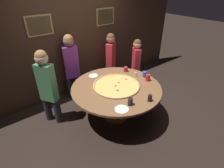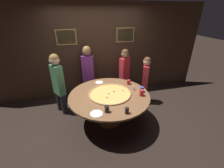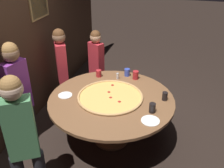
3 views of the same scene
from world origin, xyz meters
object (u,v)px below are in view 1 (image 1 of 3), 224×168
(diner_far_right, at_px, (71,63))
(diner_far_left, at_px, (111,58))
(drink_cup_near_left, at_px, (130,102))
(white_plate_left_side, at_px, (122,109))
(white_plate_near_front, at_px, (93,76))
(drink_cup_far_left, at_px, (150,98))
(drink_cup_by_shaker, at_px, (126,69))
(condiment_shaker, at_px, (136,74))
(dining_table, at_px, (116,91))
(diner_side_left, at_px, (47,84))
(giant_pizza, at_px, (116,85))
(drink_cup_far_right, at_px, (145,74))
(drink_cup_centre_back, at_px, (148,78))
(diner_side_right, at_px, (136,62))

(diner_far_right, distance_m, diner_far_left, 1.03)
(drink_cup_near_left, distance_m, diner_far_left, 1.89)
(white_plate_left_side, xyz_separation_m, diner_far_right, (0.05, 1.84, 0.13))
(white_plate_near_front, distance_m, diner_far_left, 0.92)
(white_plate_near_front, bearing_deg, drink_cup_far_left, -78.96)
(drink_cup_by_shaker, distance_m, condiment_shaker, 0.31)
(dining_table, xyz_separation_m, diner_side_left, (-1.09, 0.69, 0.24))
(condiment_shaker, bearing_deg, giant_pizza, -175.67)
(dining_table, height_order, white_plate_left_side, white_plate_left_side)
(drink_cup_by_shaker, relative_size, white_plate_left_side, 0.49)
(drink_cup_far_left, bearing_deg, drink_cup_far_right, 48.77)
(drink_cup_far_right, height_order, diner_far_left, diner_far_left)
(drink_cup_far_left, relative_size, diner_far_left, 0.08)
(white_plate_near_front, relative_size, condiment_shaker, 2.04)
(drink_cup_centre_back, bearing_deg, white_plate_left_side, -159.42)
(drink_cup_by_shaker, relative_size, drink_cup_near_left, 0.88)
(dining_table, distance_m, white_plate_left_side, 0.71)
(drink_cup_centre_back, xyz_separation_m, condiment_shaker, (-0.07, 0.27, -0.02))
(diner_side_right, bearing_deg, diner_far_left, -109.02)
(drink_cup_far_right, bearing_deg, white_plate_near_front, 140.06)
(giant_pizza, bearing_deg, diner_far_left, 57.41)
(drink_cup_centre_back, height_order, drink_cup_far_right, drink_cup_centre_back)
(drink_cup_near_left, bearing_deg, diner_far_left, 62.28)
(drink_cup_near_left, height_order, diner_far_right, diner_far_right)
(condiment_shaker, bearing_deg, drink_cup_near_left, -139.50)
(dining_table, height_order, drink_cup_far_left, drink_cup_far_left)
(drink_cup_far_left, height_order, white_plate_near_front, drink_cup_far_left)
(dining_table, bearing_deg, condiment_shaker, 6.31)
(white_plate_left_side, height_order, diner_far_left, diner_far_left)
(giant_pizza, bearing_deg, drink_cup_far_left, -79.62)
(diner_side_left, bearing_deg, diner_far_right, -86.50)
(drink_cup_by_shaker, distance_m, diner_far_left, 0.72)
(drink_cup_centre_back, distance_m, white_plate_left_side, 1.10)
(drink_cup_by_shaker, xyz_separation_m, white_plate_left_side, (-0.94, -0.97, -0.05))
(drink_cup_by_shaker, distance_m, white_plate_left_side, 1.35)
(drink_cup_centre_back, relative_size, diner_side_left, 0.09)
(diner_far_right, relative_size, diner_side_left, 1.01)
(drink_cup_near_left, relative_size, drink_cup_far_right, 1.06)
(dining_table, height_order, diner_far_left, diner_far_left)
(drink_cup_far_right, bearing_deg, drink_cup_centre_back, -115.33)
(drink_cup_far_left, distance_m, condiment_shaker, 0.89)
(giant_pizza, relative_size, diner_side_right, 0.70)
(drink_cup_centre_back, relative_size, condiment_shaker, 1.38)
(drink_cup_by_shaker, height_order, condiment_shaker, drink_cup_by_shaker)
(diner_side_left, bearing_deg, giant_pizza, -153.62)
(drink_cup_near_left, bearing_deg, drink_cup_far_right, 30.28)
(drink_cup_centre_back, bearing_deg, drink_cup_far_right, 64.67)
(drink_cup_near_left, xyz_separation_m, condiment_shaker, (0.76, 0.65, -0.01))
(diner_side_left, bearing_deg, drink_cup_by_shaker, -133.22)
(drink_cup_centre_back, relative_size, diner_far_left, 0.09)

